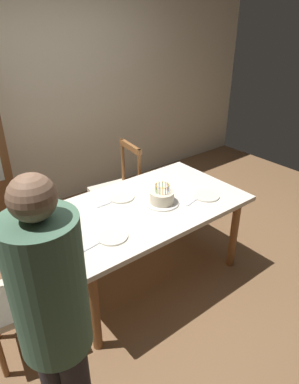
% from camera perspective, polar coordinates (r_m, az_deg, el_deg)
% --- Properties ---
extents(ground, '(6.40, 6.40, 0.00)m').
position_cam_1_polar(ground, '(3.25, -0.71, -13.56)').
color(ground, brown).
extents(back_wall, '(6.40, 0.10, 2.60)m').
position_cam_1_polar(back_wall, '(4.15, -17.29, 14.88)').
color(back_wall, beige).
rests_on(back_wall, ground).
extents(dining_table, '(1.65, 0.96, 0.75)m').
position_cam_1_polar(dining_table, '(2.86, -0.79, -3.60)').
color(dining_table, silver).
rests_on(dining_table, ground).
extents(birthday_cake, '(0.28, 0.28, 0.17)m').
position_cam_1_polar(birthday_cake, '(2.81, 2.07, -0.99)').
color(birthday_cake, silver).
rests_on(birthday_cake, dining_table).
extents(plate_near_celebrant, '(0.22, 0.22, 0.01)m').
position_cam_1_polar(plate_near_celebrant, '(2.44, -6.18, -7.30)').
color(plate_near_celebrant, silver).
rests_on(plate_near_celebrant, dining_table).
extents(plate_far_side, '(0.22, 0.22, 0.01)m').
position_cam_1_polar(plate_far_side, '(2.92, -4.68, -0.83)').
color(plate_far_side, silver).
rests_on(plate_far_side, dining_table).
extents(plate_near_guest, '(0.22, 0.22, 0.01)m').
position_cam_1_polar(plate_near_guest, '(2.97, 9.38, -0.61)').
color(plate_near_guest, silver).
rests_on(plate_near_guest, dining_table).
extents(fork_near_celebrant, '(0.18, 0.04, 0.01)m').
position_cam_1_polar(fork_near_celebrant, '(2.37, -9.33, -8.79)').
color(fork_near_celebrant, silver).
rests_on(fork_near_celebrant, dining_table).
extents(fork_far_side, '(0.18, 0.02, 0.01)m').
position_cam_1_polar(fork_far_side, '(2.83, -7.14, -1.99)').
color(fork_far_side, silver).
rests_on(fork_far_side, dining_table).
extents(fork_near_guest, '(0.18, 0.05, 0.01)m').
position_cam_1_polar(fork_near_guest, '(2.87, 7.16, -1.61)').
color(fork_near_guest, silver).
rests_on(fork_near_guest, dining_table).
extents(chair_spindle_back, '(0.49, 0.49, 0.95)m').
position_cam_1_polar(chair_spindle_back, '(3.65, -5.33, 0.14)').
color(chair_spindle_back, beige).
rests_on(chair_spindle_back, ground).
extents(person_celebrant, '(0.32, 0.32, 1.65)m').
position_cam_1_polar(person_celebrant, '(1.68, -15.44, -19.67)').
color(person_celebrant, '#262328').
rests_on(person_celebrant, ground).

